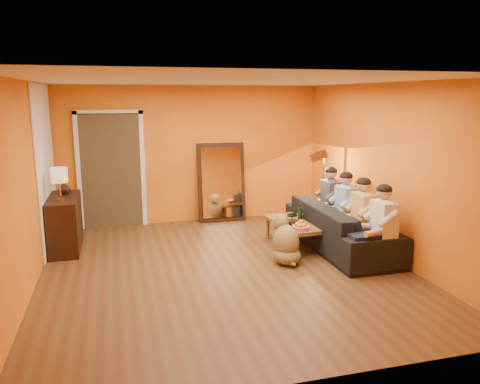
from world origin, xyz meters
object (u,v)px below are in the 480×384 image
object	(u,v)px
mirror_frame	(221,182)
table_lamp	(60,184)
sofa	(341,227)
person_mid_left	(363,218)
dog	(286,239)
vase	(64,188)
floor_lamp	(323,193)
coffee_table	(295,234)
sideboard	(65,223)
tumbler	(300,217)
person_far_left	(383,228)
person_far_right	(331,202)
wine_bottle	(300,213)
laptop	(298,215)
person_mid_right	(346,209)

from	to	relation	value
mirror_frame	table_lamp	world-z (taller)	mirror_frame
sofa	person_mid_left	xyz separation A→B (m)	(0.13, -0.45, 0.25)
dog	vase	bearing A→B (deg)	173.57
sofa	floor_lamp	bearing A→B (deg)	-6.42
vase	coffee_table	bearing A→B (deg)	-17.19
sideboard	tumbler	xyz separation A→B (m)	(3.69, -0.73, 0.04)
person_far_left	vase	xyz separation A→B (m)	(-4.37, 2.35, 0.34)
sideboard	floor_lamp	world-z (taller)	floor_lamp
table_lamp	person_far_right	size ratio (longest dim) A/B	0.42
floor_lamp	wine_bottle	xyz separation A→B (m)	(-0.72, -0.69, -0.14)
floor_lamp	person_far_right	xyz separation A→B (m)	(0.03, -0.24, -0.11)
dog	person_mid_left	distance (m)	1.23
sideboard	laptop	xyz separation A→B (m)	(3.75, -0.50, 0.01)
person_far_left	coffee_table	bearing A→B (deg)	122.57
wine_bottle	floor_lamp	bearing A→B (deg)	43.80
coffee_table	person_mid_left	distance (m)	1.13
coffee_table	person_mid_left	bearing A→B (deg)	-46.01
table_lamp	person_far_right	xyz separation A→B (m)	(4.37, -0.15, -0.49)
person_far_left	wine_bottle	size ratio (longest dim) A/B	3.94
person_far_right	laptop	size ratio (longest dim) A/B	3.34
sofa	person_mid_right	distance (m)	0.30
sideboard	wine_bottle	bearing A→B (deg)	-14.03
floor_lamp	vase	distance (m)	4.37
sideboard	table_lamp	bearing A→B (deg)	-90.00
mirror_frame	floor_lamp	size ratio (longest dim) A/B	1.06
mirror_frame	person_far_left	distance (m)	3.56
table_lamp	person_far_right	distance (m)	4.40
person_mid_left	person_far_right	xyz separation A→B (m)	(0.00, 1.10, 0.00)
person_far_left	person_mid_left	bearing A→B (deg)	90.00
floor_lamp	person_mid_left	distance (m)	1.34
sofa	person_mid_left	distance (m)	0.53
person_far_right	coffee_table	bearing A→B (deg)	-153.37
table_lamp	coffee_table	world-z (taller)	table_lamp
person_far_left	sideboard	bearing A→B (deg)	154.28
person_mid_right	tumbler	size ratio (longest dim) A/B	11.97
sideboard	table_lamp	xyz separation A→B (m)	(0.00, -0.30, 0.68)
wine_bottle	person_far_left	bearing A→B (deg)	-58.05
sideboard	sofa	xyz separation A→B (m)	(4.24, -1.10, -0.07)
table_lamp	wine_bottle	distance (m)	3.71
dog	person_mid_left	world-z (taller)	person_mid_left
coffee_table	wine_bottle	size ratio (longest dim) A/B	3.94
person_far_left	person_mid_left	size ratio (longest dim) A/B	1.00
table_lamp	mirror_frame	bearing A→B (deg)	26.32
sofa	vase	xyz separation A→B (m)	(-4.24, 1.35, 0.59)
sideboard	vase	bearing A→B (deg)	90.00
mirror_frame	person_far_left	size ratio (longest dim) A/B	1.25
person_far_right	laptop	world-z (taller)	person_far_right
sideboard	laptop	bearing A→B (deg)	-7.66
dog	person_mid_left	size ratio (longest dim) A/B	0.60
floor_lamp	table_lamp	bearing A→B (deg)	-165.61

